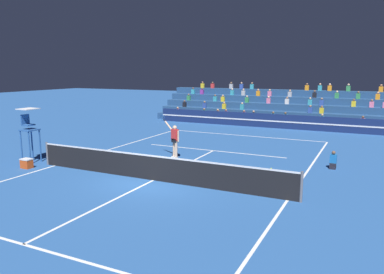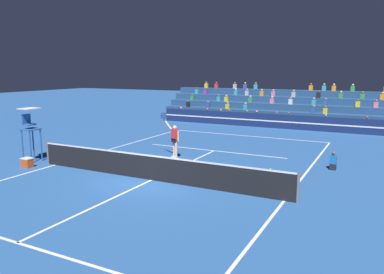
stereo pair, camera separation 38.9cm
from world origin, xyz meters
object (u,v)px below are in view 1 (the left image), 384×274
Objects in this scene: tennis_player at (174,139)px; equipment_cooler at (27,163)px; umpire_chair at (29,128)px; ball_kid_courtside at (333,162)px; tennis_ball at (271,169)px.

tennis_player is 4.51× the size of equipment_cooler.
umpire_chair is 1.18× the size of tennis_player.
tennis_player is (5.95, 3.88, -0.74)m from umpire_chair.
ball_kid_courtside is 14.19m from equipment_cooler.
tennis_ball is (5.06, -0.01, -0.94)m from tennis_player.
equipment_cooler is at bearing -50.85° from umpire_chair.
tennis_ball is (-2.53, -1.35, -0.30)m from ball_kid_courtside.
ball_kid_courtside is (13.54, 5.22, -1.39)m from umpire_chair.
umpire_chair is 11.79m from tennis_ball.
equipment_cooler is at bearing -137.51° from tennis_player.
ball_kid_courtside is 0.37× the size of tennis_player.
tennis_ball is at bearing -151.97° from ball_kid_courtside.
umpire_chair reaches higher than tennis_ball.
ball_kid_courtside is 12.43× the size of tennis_ball.
tennis_player is (-7.59, -1.34, 0.65)m from ball_kid_courtside.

